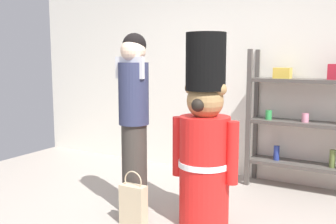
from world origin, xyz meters
name	(u,v)px	position (x,y,z in m)	size (l,w,h in m)	color
back_wall	(240,73)	(0.00, 2.20, 1.30)	(6.40, 0.12, 2.60)	silver
merchandise_shelf	(305,119)	(0.85, 1.98, 0.81)	(1.26, 0.35, 1.58)	#4C4742
teddy_bear_guard	(205,142)	(0.26, 0.58, 0.76)	(0.62, 0.46, 1.70)	red
person_shopper	(134,116)	(-0.44, 0.50, 0.94)	(0.30, 0.28, 1.71)	#38332D
shopping_bag	(133,204)	(-0.28, 0.26, 0.19)	(0.24, 0.11, 0.50)	#C1AD89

